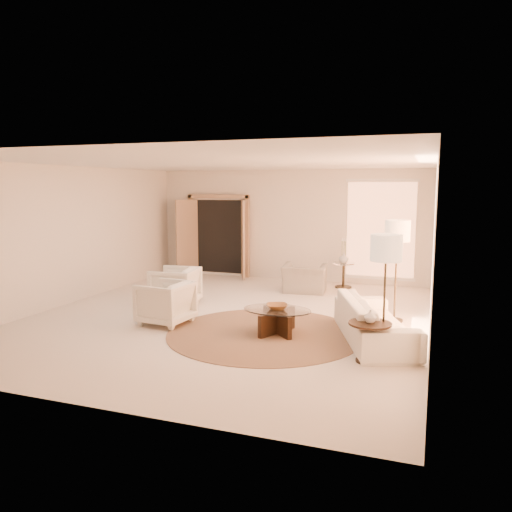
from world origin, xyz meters
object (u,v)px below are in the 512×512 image
(coffee_table, at_px, (277,318))
(end_table, at_px, (370,335))
(floor_lamp_near, at_px, (397,236))
(side_vase, at_px, (344,258))
(floor_lamp_far, at_px, (386,254))
(end_vase, at_px, (370,316))
(armchair_left, at_px, (175,285))
(armchair_right, at_px, (165,301))
(accent_chair, at_px, (305,274))
(bowl, at_px, (277,307))
(sofa, at_px, (375,320))
(side_table, at_px, (343,273))

(coffee_table, xyz_separation_m, end_table, (1.58, -0.83, 0.12))
(floor_lamp_near, xyz_separation_m, side_vase, (-1.37, 2.66, -0.82))
(floor_lamp_far, height_order, end_vase, floor_lamp_far)
(floor_lamp_near, bearing_deg, armchair_left, -175.95)
(armchair_right, height_order, floor_lamp_near, floor_lamp_near)
(accent_chair, bearing_deg, floor_lamp_near, 132.02)
(bowl, bearing_deg, floor_lamp_far, -21.93)
(sofa, bearing_deg, end_vase, 162.84)
(side_table, bearing_deg, end_vase, -76.33)
(sofa, xyz_separation_m, armchair_right, (-3.54, -0.23, 0.08))
(floor_lamp_near, bearing_deg, bowl, -140.40)
(armchair_left, xyz_separation_m, armchair_right, (0.48, -1.23, -0.02))
(armchair_left, xyz_separation_m, bowl, (2.49, -1.14, 0.02))
(armchair_right, distance_m, coffee_table, 2.01)
(armchair_left, height_order, end_vase, armchair_left)
(accent_chair, distance_m, floor_lamp_near, 3.02)
(side_table, distance_m, floor_lamp_near, 3.22)
(coffee_table, xyz_separation_m, bowl, (0.00, 0.00, 0.20))
(side_vase, bearing_deg, armchair_right, -119.64)
(armchair_right, xyz_separation_m, accent_chair, (1.64, 3.38, 0.01))
(floor_lamp_far, bearing_deg, coffee_table, 158.07)
(sofa, distance_m, accent_chair, 3.68)
(armchair_right, distance_m, bowl, 2.01)
(accent_chair, height_order, coffee_table, accent_chair)
(end_table, distance_m, floor_lamp_near, 2.56)
(floor_lamp_far, distance_m, end_vase, 0.87)
(side_vase, bearing_deg, bowl, -95.24)
(side_table, height_order, end_vase, end_vase)
(armchair_right, bearing_deg, floor_lamp_far, 86.70)
(sofa, xyz_separation_m, side_vase, (-1.16, 3.96, 0.38))
(coffee_table, xyz_separation_m, side_vase, (0.38, 4.11, 0.45))
(end_table, bearing_deg, accent_chair, 115.20)
(sofa, height_order, floor_lamp_near, floor_lamp_near)
(armchair_left, distance_m, end_table, 4.52)
(accent_chair, relative_size, coffee_table, 0.74)
(accent_chair, relative_size, end_table, 1.65)
(armchair_right, height_order, end_vase, armchair_right)
(floor_lamp_near, bearing_deg, end_table, -94.17)
(sofa, height_order, accent_chair, accent_chair)
(floor_lamp_near, height_order, side_vase, floor_lamp_near)
(side_table, distance_m, side_vase, 0.35)
(coffee_table, relative_size, end_table, 2.24)
(floor_lamp_far, distance_m, bowl, 2.15)
(accent_chair, height_order, bowl, accent_chair)
(end_table, xyz_separation_m, end_vase, (0.00, 0.00, 0.26))
(floor_lamp_near, bearing_deg, coffee_table, -140.40)
(armchair_left, relative_size, armchair_right, 1.04)
(end_table, relative_size, side_table, 0.98)
(accent_chair, bearing_deg, side_table, -139.17)
(coffee_table, xyz_separation_m, floor_lamp_far, (1.74, -0.70, 1.23))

